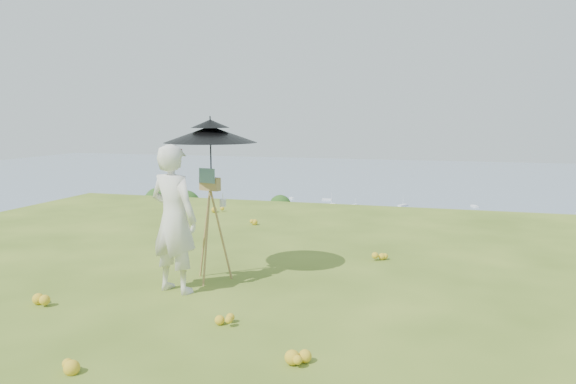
% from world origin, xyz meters
% --- Properties ---
extents(ground, '(14.00, 14.00, 0.00)m').
position_xyz_m(ground, '(0.00, 0.00, 0.00)').
color(ground, '#4C671D').
rests_on(ground, ground).
extents(shoreline_tier, '(170.00, 28.00, 8.00)m').
position_xyz_m(shoreline_tier, '(0.00, 75.00, -36.00)').
color(shoreline_tier, '#6A6555').
rests_on(shoreline_tier, bay_water).
extents(bay_water, '(700.00, 700.00, 0.00)m').
position_xyz_m(bay_water, '(0.00, 240.00, -34.00)').
color(bay_water, '#7084A0').
rests_on(bay_water, ground).
extents(peninsula, '(90.00, 60.00, 12.00)m').
position_xyz_m(peninsula, '(-75.00, 155.00, -29.00)').
color(peninsula, '#103B11').
rests_on(peninsula, bay_water).
extents(slope_trees, '(110.00, 50.00, 6.00)m').
position_xyz_m(slope_trees, '(0.00, 35.00, -15.00)').
color(slope_trees, '#264915').
rests_on(slope_trees, forest_slope).
extents(harbor_town, '(110.00, 22.00, 5.00)m').
position_xyz_m(harbor_town, '(0.00, 75.00, -29.50)').
color(harbor_town, silver).
rests_on(harbor_town, shoreline_tier).
extents(moored_boats, '(140.00, 140.00, 0.70)m').
position_xyz_m(moored_boats, '(-12.50, 161.00, -33.65)').
color(moored_boats, white).
rests_on(moored_boats, bay_water).
extents(wildflowers, '(10.00, 10.50, 0.12)m').
position_xyz_m(wildflowers, '(0.00, 0.25, 0.06)').
color(wildflowers, gold).
rests_on(wildflowers, ground).
extents(painter, '(0.76, 0.60, 1.84)m').
position_xyz_m(painter, '(-0.41, -0.44, 0.92)').
color(painter, beige).
rests_on(painter, ground).
extents(field_easel, '(0.69, 0.69, 1.51)m').
position_xyz_m(field_easel, '(-0.17, 0.12, 0.75)').
color(field_easel, '#A98347').
rests_on(field_easel, ground).
extents(sun_umbrella, '(1.37, 1.37, 0.94)m').
position_xyz_m(sun_umbrella, '(-0.16, 0.15, 1.71)').
color(sun_umbrella, black).
rests_on(sun_umbrella, field_easel).
extents(painter_cap, '(0.24, 0.26, 0.10)m').
position_xyz_m(painter_cap, '(-0.41, -0.44, 1.79)').
color(painter_cap, '#C86E7D').
rests_on(painter_cap, painter).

